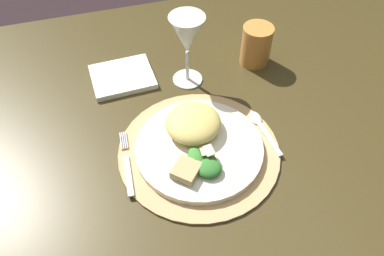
# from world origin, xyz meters

# --- Properties ---
(dining_table) EXTENTS (1.44, 1.04, 0.74)m
(dining_table) POSITION_xyz_m (0.00, 0.00, 0.63)
(dining_table) COLOR #3E3318
(dining_table) RESTS_ON ground
(placemat) EXTENTS (0.33, 0.33, 0.01)m
(placemat) POSITION_xyz_m (-0.05, -0.07, 0.75)
(placemat) COLOR tan
(placemat) RESTS_ON dining_table
(dinner_plate) EXTENTS (0.26, 0.26, 0.01)m
(dinner_plate) POSITION_xyz_m (-0.05, -0.07, 0.76)
(dinner_plate) COLOR white
(dinner_plate) RESTS_ON placemat
(pasta_serving) EXTENTS (0.16, 0.16, 0.04)m
(pasta_serving) POSITION_xyz_m (-0.05, -0.02, 0.79)
(pasta_serving) COLOR #DBC064
(pasta_serving) RESTS_ON dinner_plate
(salad_greens) EXTENTS (0.06, 0.09, 0.03)m
(salad_greens) POSITION_xyz_m (-0.06, -0.12, 0.77)
(salad_greens) COLOR #436326
(salad_greens) RESTS_ON dinner_plate
(bread_piece) EXTENTS (0.07, 0.07, 0.02)m
(bread_piece) POSITION_xyz_m (-0.10, -0.12, 0.77)
(bread_piece) COLOR tan
(bread_piece) RESTS_ON dinner_plate
(fork) EXTENTS (0.02, 0.16, 0.00)m
(fork) POSITION_xyz_m (-0.20, -0.06, 0.75)
(fork) COLOR silver
(fork) RESTS_ON placemat
(spoon) EXTENTS (0.03, 0.13, 0.01)m
(spoon) POSITION_xyz_m (0.09, -0.04, 0.75)
(spoon) COLOR silver
(spoon) RESTS_ON placemat
(napkin) EXTENTS (0.15, 0.13, 0.01)m
(napkin) POSITION_xyz_m (-0.16, 0.20, 0.75)
(napkin) COLOR white
(napkin) RESTS_ON dining_table
(wine_glass) EXTENTS (0.08, 0.08, 0.18)m
(wine_glass) POSITION_xyz_m (-0.01, 0.15, 0.87)
(wine_glass) COLOR silver
(wine_glass) RESTS_ON dining_table
(amber_tumbler) EXTENTS (0.07, 0.07, 0.10)m
(amber_tumbler) POSITION_xyz_m (0.17, 0.17, 0.80)
(amber_tumbler) COLOR #CF823C
(amber_tumbler) RESTS_ON dining_table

